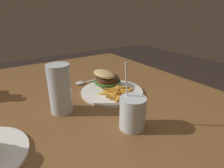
# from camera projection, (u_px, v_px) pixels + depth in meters

# --- Properties ---
(dining_table) EXTENTS (1.26, 1.27, 0.77)m
(dining_table) POSITION_uv_depth(u_px,v_px,m) (65.00, 131.00, 0.78)
(dining_table) COLOR brown
(dining_table) RESTS_ON ground_plane
(meal_plate_near) EXTENTS (0.27, 0.27, 0.09)m
(meal_plate_near) POSITION_uv_depth(u_px,v_px,m) (110.00, 85.00, 0.83)
(meal_plate_near) COLOR white
(meal_plate_near) RESTS_ON dining_table
(beer_glass) EXTENTS (0.08, 0.08, 0.17)m
(beer_glass) POSITION_uv_depth(u_px,v_px,m) (60.00, 90.00, 0.64)
(beer_glass) COLOR silver
(beer_glass) RESTS_ON dining_table
(juice_glass) EXTENTS (0.08, 0.08, 0.21)m
(juice_glass) POSITION_uv_depth(u_px,v_px,m) (132.00, 114.00, 0.56)
(juice_glass) COLOR silver
(juice_glass) RESTS_ON dining_table
(spoon) EXTENTS (0.04, 0.15, 0.01)m
(spoon) POSITION_uv_depth(u_px,v_px,m) (82.00, 83.00, 0.91)
(spoon) COLOR silver
(spoon) RESTS_ON dining_table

